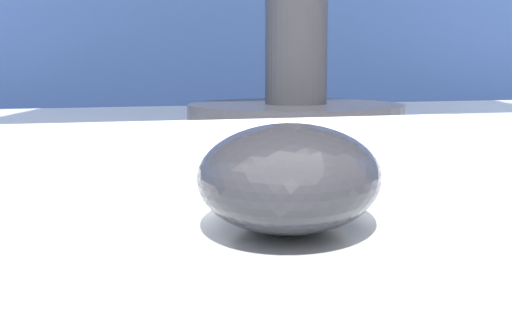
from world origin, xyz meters
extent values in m
cube|color=navy|center=(0.00, 0.64, 0.71)|extent=(5.00, 0.03, 1.43)
ellipsoid|color=#232328|center=(0.00, -0.23, 0.73)|extent=(0.10, 0.12, 0.04)
cube|color=silver|center=(0.00, -0.07, 0.72)|extent=(0.42, 0.12, 0.02)
cube|color=silver|center=(0.00, -0.07, 0.73)|extent=(0.40, 0.11, 0.01)
cylinder|color=#28282D|center=(0.15, 0.20, 0.72)|extent=(0.22, 0.22, 0.02)
cylinder|color=#28282D|center=(0.15, 0.20, 0.79)|extent=(0.06, 0.06, 0.13)
camera|label=1|loc=(-0.09, -0.49, 0.77)|focal=50.00mm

